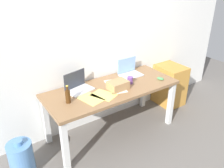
# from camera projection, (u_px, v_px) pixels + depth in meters

# --- Properties ---
(ground_plane) EXTENTS (8.00, 8.00, 0.00)m
(ground_plane) POSITION_uv_depth(u_px,v_px,m) (112.00, 132.00, 3.47)
(ground_plane) COLOR slate
(back_wall) EXTENTS (5.20, 0.08, 2.60)m
(back_wall) POSITION_uv_depth(u_px,v_px,m) (95.00, 39.00, 3.21)
(back_wall) COLOR white
(back_wall) RESTS_ON ground
(desk) EXTENTS (1.82, 0.74, 0.74)m
(desk) POSITION_uv_depth(u_px,v_px,m) (112.00, 94.00, 3.19)
(desk) COLOR olive
(desk) RESTS_ON ground
(laptop_left) EXTENTS (0.38, 0.29, 0.24)m
(laptop_left) POSITION_uv_depth(u_px,v_px,m) (78.00, 86.00, 3.05)
(laptop_left) COLOR silver
(laptop_left) RESTS_ON desk
(laptop_right) EXTENTS (0.32, 0.24, 0.24)m
(laptop_right) POSITION_uv_depth(u_px,v_px,m) (130.00, 72.00, 3.49)
(laptop_right) COLOR silver
(laptop_right) RESTS_ON desk
(beer_bottle) EXTENTS (0.06, 0.06, 0.22)m
(beer_bottle) POSITION_uv_depth(u_px,v_px,m) (68.00, 96.00, 2.75)
(beer_bottle) COLOR #47280F
(beer_bottle) RESTS_ON desk
(computer_mouse) EXTENTS (0.09, 0.11, 0.03)m
(computer_mouse) POSITION_uv_depth(u_px,v_px,m) (160.00, 79.00, 3.35)
(computer_mouse) COLOR #4C9E56
(computer_mouse) RESTS_ON desk
(cardboard_box) EXTENTS (0.26, 0.20, 0.11)m
(cardboard_box) POSITION_uv_depth(u_px,v_px,m) (118.00, 85.00, 3.07)
(cardboard_box) COLOR tan
(cardboard_box) RESTS_ON desk
(coffee_mug) EXTENTS (0.08, 0.08, 0.09)m
(coffee_mug) POSITION_uv_depth(u_px,v_px,m) (130.00, 80.00, 3.24)
(coffee_mug) COLOR #724799
(coffee_mug) RESTS_ON desk
(paper_sheet_front_left) EXTENTS (0.27, 0.34, 0.00)m
(paper_sheet_front_left) POSITION_uv_depth(u_px,v_px,m) (91.00, 99.00, 2.86)
(paper_sheet_front_left) COLOR #F4E06B
(paper_sheet_front_left) RESTS_ON desk
(paper_sheet_center) EXTENTS (0.28, 0.34, 0.00)m
(paper_sheet_center) POSITION_uv_depth(u_px,v_px,m) (117.00, 88.00, 3.12)
(paper_sheet_center) COLOR white
(paper_sheet_center) RESTS_ON desk
(paper_yellow_folder) EXTENTS (0.31, 0.36, 0.00)m
(paper_yellow_folder) POSITION_uv_depth(u_px,v_px,m) (104.00, 95.00, 2.95)
(paper_yellow_folder) COLOR #F4E06B
(paper_yellow_folder) RESTS_ON desk
(paper_sheet_near_back) EXTENTS (0.28, 0.34, 0.00)m
(paper_sheet_near_back) POSITION_uv_depth(u_px,v_px,m) (114.00, 84.00, 3.23)
(paper_sheet_near_back) COLOR white
(paper_sheet_near_back) RESTS_ON desk
(water_cooler_jug) EXTENTS (0.28, 0.28, 0.47)m
(water_cooler_jug) POSITION_uv_depth(u_px,v_px,m) (22.00, 158.00, 2.69)
(water_cooler_jug) COLOR #598CC6
(water_cooler_jug) RESTS_ON ground
(filing_cabinet) EXTENTS (0.40, 0.48, 0.70)m
(filing_cabinet) POSITION_uv_depth(u_px,v_px,m) (169.00, 85.00, 4.08)
(filing_cabinet) COLOR #C68938
(filing_cabinet) RESTS_ON ground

